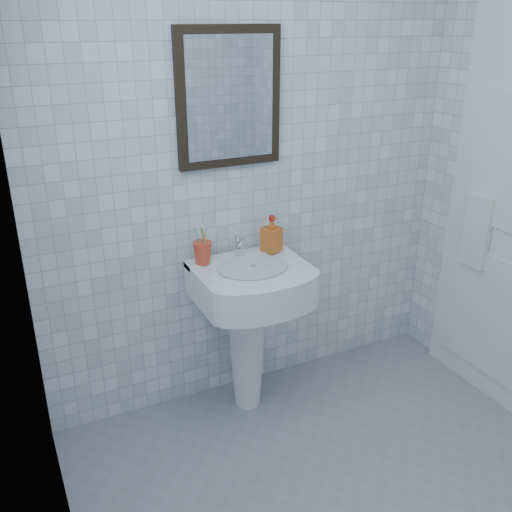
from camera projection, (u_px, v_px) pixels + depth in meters
wall_back at (254, 160)px, 2.75m from camera, size 2.20×0.02×2.50m
wall_left at (50, 316)px, 1.32m from camera, size 0.02×2.40×2.50m
washbasin at (249, 312)px, 2.79m from camera, size 0.53×0.39×0.82m
faucet at (240, 248)px, 2.75m from camera, size 0.05×0.10×0.12m
toothbrush_cup at (203, 253)px, 2.68m from camera, size 0.11×0.11×0.11m
soap_dispenser at (272, 234)px, 2.80m from camera, size 0.11×0.11×0.18m
wall_mirror at (229, 98)px, 2.57m from camera, size 0.50×0.04×0.62m
towel_ring at (485, 198)px, 2.86m from camera, size 0.01×0.18×0.18m
hand_towel at (477, 232)px, 2.92m from camera, size 0.03×0.16×0.38m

